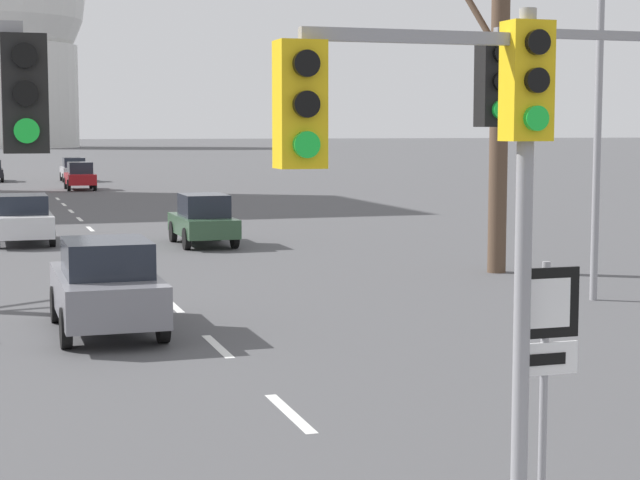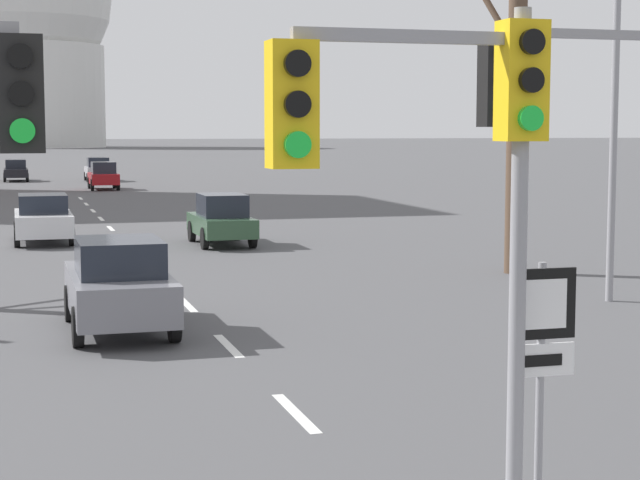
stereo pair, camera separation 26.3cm
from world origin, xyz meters
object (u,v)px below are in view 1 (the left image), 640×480
Objects in this scene: street_lamp_right at (580,82)px; sedan_near_right at (23,219)px; sedan_mid_centre at (74,170)px; route_sign_post at (545,357)px; sedan_far_left at (80,176)px; traffic_signal_centre_tall at (449,149)px; sedan_far_right at (203,220)px; traffic_signal_near_right at (610,120)px; sedan_near_left at (106,285)px.

street_lamp_right reaches higher than sedan_near_right.
sedan_mid_centre reaches higher than sedan_near_right.
route_sign_post is 0.64× the size of sedan_far_left.
route_sign_post is at bearing -91.07° from sedan_far_left.
traffic_signal_centre_tall is 1.18× the size of sedan_far_right.
traffic_signal_near_right is at bearing -89.47° from sedan_mid_centre.
sedan_far_left is at bearing -92.64° from sedan_mid_centre.
route_sign_post is 11.76m from sedan_near_left.
sedan_far_right reaches higher than sedan_near_right.
street_lamp_right is at bearing -55.15° from sedan_near_right.
sedan_mid_centre is 10.95m from sedan_far_left.
traffic_signal_near_right reaches higher than traffic_signal_centre_tall.
route_sign_post reaches higher than sedan_far_left.
traffic_signal_centre_tall is 25.91m from sedan_far_right.
traffic_signal_near_right is at bearing -88.85° from sedan_far_left.
sedan_far_right is at bearing 85.25° from route_sign_post.
street_lamp_right is (8.52, 12.22, 1.15)m from traffic_signal_centre_tall.
street_lamp_right reaches higher than sedan_mid_centre.
route_sign_post is 0.62× the size of sedan_near_left.
sedan_near_left is 47.01m from sedan_far_left.
route_sign_post is 0.65× the size of sedan_mid_centre.
sedan_mid_centre is (2.58, 69.43, -2.68)m from traffic_signal_centre_tall.
route_sign_post is at bearing -130.78° from traffic_signal_near_right.
sedan_mid_centre is at bearing 90.53° from traffic_signal_near_right.
street_lamp_right is 1.86× the size of sedan_far_left.
traffic_signal_centre_tall is 14.94m from street_lamp_right.
traffic_signal_near_right is at bearing 40.35° from traffic_signal_centre_tall.
sedan_far_left is at bearing 91.15° from traffic_signal_near_right.
street_lamp_right is 1.81× the size of sedan_near_left.
sedan_near_right is (-5.54, 25.12, -2.98)m from traffic_signal_near_right.
traffic_signal_near_right reaches higher than sedan_far_right.
route_sign_post is 14.52m from street_lamp_right.
traffic_signal_near_right is 1.26× the size of sedan_far_right.
street_lamp_right is 19.41m from sedan_near_right.
route_sign_post is 27.90m from sedan_near_right.
route_sign_post reaches higher than sedan_far_right.
traffic_signal_near_right is 10.46m from sedan_near_left.
traffic_signal_centre_tall is 0.94× the size of traffic_signal_near_right.
sedan_near_right is (-2.35, 27.83, -2.72)m from traffic_signal_centre_tall.
sedan_near_right is (-0.89, 16.21, -0.07)m from sedan_near_left.
sedan_near_left is at bearing 97.16° from traffic_signal_centre_tall.
traffic_signal_centre_tall is 1.18× the size of sedan_mid_centre.
sedan_mid_centre is at bearing 83.25° from sedan_near_right.
sedan_near_left is 1.03× the size of sedan_far_left.
sedan_far_left is at bearing 97.93° from street_lamp_right.
traffic_signal_near_right is 25.90m from sedan_near_right.
sedan_near_left reaches higher than sedan_mid_centre.
sedan_near_left is 1.05× the size of sedan_mid_centre.
street_lamp_right is at bearing 60.72° from traffic_signal_near_right.
traffic_signal_centre_tall reaches higher than sedan_near_left.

